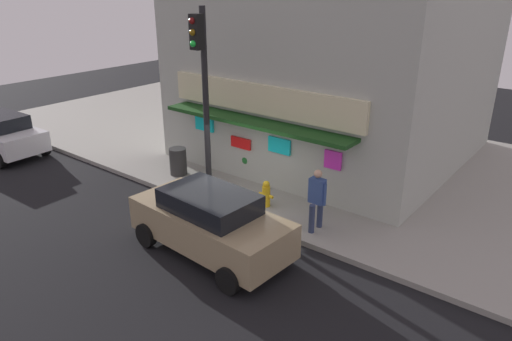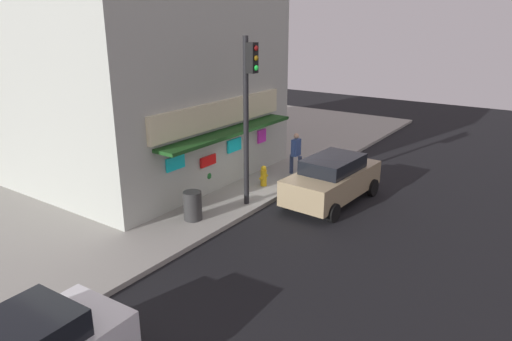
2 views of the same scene
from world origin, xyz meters
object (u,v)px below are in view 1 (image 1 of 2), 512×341
object	(u,v)px
traffic_light	(203,82)
parked_car_tan	(210,222)
potted_plant_by_doorway	(251,160)
fire_hydrant	(266,194)
trash_can	(178,161)
parked_car_white	(2,134)
pedestrian	(317,198)

from	to	relation	value
traffic_light	parked_car_tan	xyz separation A→B (m)	(2.17, -2.13, -2.90)
traffic_light	potted_plant_by_doorway	world-z (taller)	traffic_light
fire_hydrant	trash_can	world-z (taller)	trash_can
potted_plant_by_doorway	parked_car_white	xyz separation A→B (m)	(-9.41, -4.03, 0.09)
trash_can	parked_car_tan	distance (m)	5.14
fire_hydrant	parked_car_tan	size ratio (longest dim) A/B	0.19
parked_car_white	parked_car_tan	xyz separation A→B (m)	(11.55, -0.25, 0.04)
traffic_light	pedestrian	bearing A→B (deg)	4.57
potted_plant_by_doorway	parked_car_tan	bearing A→B (deg)	-63.36
traffic_light	pedestrian	world-z (taller)	traffic_light
traffic_light	trash_can	xyz separation A→B (m)	(-2.09, 0.73, -3.15)
parked_car_white	parked_car_tan	size ratio (longest dim) A/B	0.90
potted_plant_by_doorway	parked_car_white	size ratio (longest dim) A/B	0.26
pedestrian	potted_plant_by_doorway	xyz separation A→B (m)	(-3.74, 1.84, -0.37)
trash_can	parked_car_white	size ratio (longest dim) A/B	0.24
fire_hydrant	parked_car_tan	xyz separation A→B (m)	(0.33, -2.74, 0.33)
pedestrian	parked_car_white	bearing A→B (deg)	-170.55
fire_hydrant	parked_car_white	bearing A→B (deg)	-167.45
traffic_light	potted_plant_by_doorway	distance (m)	3.71
pedestrian	fire_hydrant	bearing A→B (deg)	170.78
pedestrian	parked_car_tan	distance (m)	2.92
fire_hydrant	potted_plant_by_doorway	bearing A→B (deg)	139.93
potted_plant_by_doorway	parked_car_tan	world-z (taller)	parked_car_tan
trash_can	parked_car_white	world-z (taller)	parked_car_white
traffic_light	parked_car_tan	size ratio (longest dim) A/B	1.29
pedestrian	parked_car_tan	size ratio (longest dim) A/B	0.40
potted_plant_by_doorway	parked_car_tan	size ratio (longest dim) A/B	0.23
traffic_light	pedestrian	size ratio (longest dim) A/B	3.24
fire_hydrant	pedestrian	size ratio (longest dim) A/B	0.47
pedestrian	potted_plant_by_doorway	bearing A→B (deg)	153.79
trash_can	potted_plant_by_doorway	size ratio (longest dim) A/B	0.92
parked_car_white	parked_car_tan	world-z (taller)	parked_car_tan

